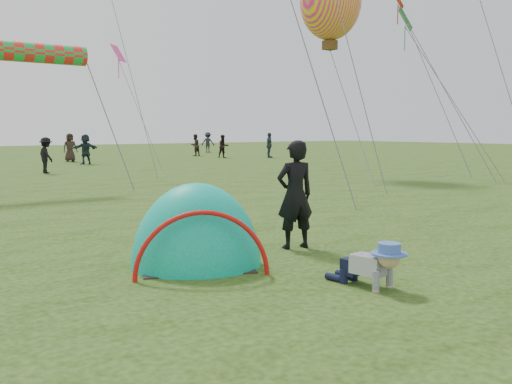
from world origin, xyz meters
TOP-DOWN VIEW (x-y plane):
  - ground at (0.00, 0.00)m, footprint 140.00×140.00m
  - crawling_toddler at (-0.41, 0.28)m, footprint 0.66×0.87m
  - popup_tent at (-1.62, 2.59)m, footprint 2.38×2.21m
  - standing_adult at (0.36, 2.71)m, footprint 0.74×0.56m
  - crowd_person_1 at (16.28, 29.31)m, footprint 0.88×0.73m
  - crowd_person_3 at (1.95, 22.19)m, footprint 0.71×1.12m
  - crowd_person_5 at (5.82, 27.83)m, footprint 1.66×0.70m
  - crowd_person_7 at (16.17, 33.06)m, footprint 0.93×0.80m
  - crowd_person_8 at (18.98, 27.50)m, footprint 0.82×1.13m
  - crowd_person_15 at (20.26, 37.87)m, footprint 1.30×1.23m
  - crowd_person_16 at (5.96, 30.95)m, footprint 0.88×0.59m
  - balloon_kite at (11.96, 14.10)m, footprint 2.68×2.68m
  - diamond_kite_1 at (14.52, 12.51)m, footprint 0.91×0.91m
  - diamond_kite_3 at (14.82, 12.33)m, footprint 1.16×1.16m
  - diamond_kite_5 at (7.02, 25.59)m, footprint 1.16×1.16m

SIDE VIEW (x-z plane):
  - ground at x=0.00m, z-range 0.00..0.00m
  - popup_tent at x=-1.62m, z-range -1.23..1.23m
  - crawling_toddler at x=-0.41m, z-range 0.00..0.62m
  - crowd_person_1 at x=16.28m, z-range 0.00..1.63m
  - crowd_person_3 at x=1.95m, z-range 0.00..1.65m
  - crowd_person_7 at x=16.17m, z-range 0.00..1.65m
  - crowd_person_5 at x=5.82m, z-range 0.00..1.74m
  - crowd_person_16 at x=5.96m, z-range 0.00..1.77m
  - crowd_person_15 at x=20.26m, z-range 0.00..1.77m
  - crowd_person_8 at x=18.98m, z-range 0.00..1.78m
  - standing_adult at x=0.36m, z-range 0.00..1.82m
  - diamond_kite_5 at x=7.02m, z-range 5.68..6.62m
  - diamond_kite_3 at x=14.82m, z-range 6.37..7.31m
  - balloon_kite at x=11.96m, z-range 5.48..9.23m
  - diamond_kite_1 at x=14.52m, z-range 7.30..8.04m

